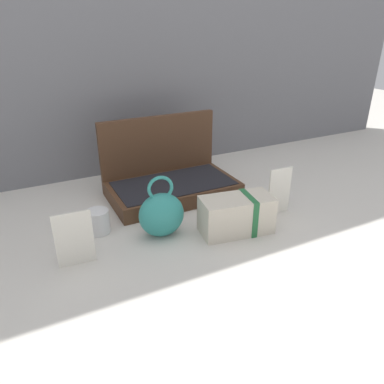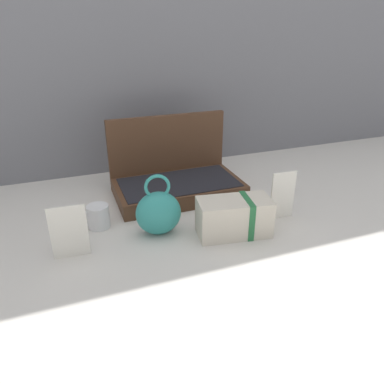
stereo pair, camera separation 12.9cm
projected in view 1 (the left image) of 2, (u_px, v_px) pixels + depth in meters
ground_plane at (185, 218)px, 1.35m from camera, size 6.00×6.00×0.00m
back_wall at (123, 9)px, 1.52m from camera, size 3.20×0.06×1.40m
open_suitcase at (169, 178)px, 1.52m from camera, size 0.51×0.30×0.30m
teal_pouch_handbag at (161, 214)px, 1.21m from camera, size 0.16×0.12×0.22m
cream_toiletry_bag at (237, 215)px, 1.24m from camera, size 0.26×0.15×0.13m
coffee_mug at (98, 222)px, 1.24m from camera, size 0.11×0.08×0.08m
info_card_left at (279, 191)px, 1.35m from camera, size 0.09×0.01×0.18m
poster_card_right at (74, 239)px, 1.06m from camera, size 0.11×0.01×0.17m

